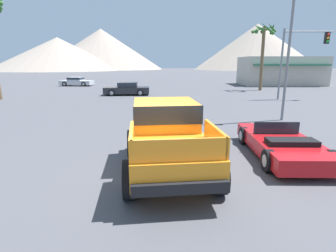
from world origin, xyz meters
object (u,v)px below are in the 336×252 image
at_px(red_convertible_car, 281,144).
at_px(traffic_light_main, 301,50).
at_px(parked_car_dark, 127,89).
at_px(street_lamp_post, 292,21).
at_px(palm_tree_tall, 264,40).
at_px(parked_car_silver, 76,81).
at_px(orange_pickup_truck, 167,132).

xyz_separation_m(red_convertible_car, traffic_light_main, (7.29, 14.23, 3.66)).
height_order(parked_car_dark, street_lamp_post, street_lamp_post).
bearing_deg(palm_tree_tall, traffic_light_main, -86.96).
xyz_separation_m(parked_car_silver, traffic_light_main, (23.72, -13.90, 3.48)).
height_order(orange_pickup_truck, red_convertible_car, orange_pickup_truck).
distance_m(orange_pickup_truck, palm_tree_tall, 25.87).
distance_m(orange_pickup_truck, red_convertible_car, 4.01).
bearing_deg(orange_pickup_truck, palm_tree_tall, 58.88).
relative_size(red_convertible_car, traffic_light_main, 0.75).
relative_size(parked_car_silver, street_lamp_post, 0.52).
relative_size(red_convertible_car, parked_car_silver, 0.97).
distance_m(red_convertible_car, parked_car_dark, 19.07).
bearing_deg(red_convertible_car, street_lamp_post, 67.50).
xyz_separation_m(orange_pickup_truck, red_convertible_car, (3.82, 1.02, -0.69)).
relative_size(orange_pickup_truck, red_convertible_car, 1.13).
distance_m(red_convertible_car, street_lamp_post, 7.86).
height_order(parked_car_dark, traffic_light_main, traffic_light_main).
bearing_deg(parked_car_dark, red_convertible_car, -158.76).
bearing_deg(street_lamp_post, red_convertible_car, -113.44).
distance_m(parked_car_silver, parked_car_dark, 13.77).
bearing_deg(traffic_light_main, parked_car_dark, 168.11).
relative_size(orange_pickup_truck, traffic_light_main, 0.84).
relative_size(traffic_light_main, palm_tree_tall, 0.79).
xyz_separation_m(parked_car_silver, street_lamp_post, (18.93, -22.36, 4.54)).
xyz_separation_m(parked_car_dark, palm_tree_tall, (14.66, 4.71, 4.93)).
relative_size(red_convertible_car, palm_tree_tall, 0.59).
relative_size(traffic_light_main, street_lamp_post, 0.67).
relative_size(parked_car_silver, traffic_light_main, 0.77).
bearing_deg(palm_tree_tall, parked_car_silver, 165.53).
xyz_separation_m(parked_car_dark, traffic_light_main, (15.08, -3.18, 3.45)).
bearing_deg(traffic_light_main, orange_pickup_truck, -126.08).
height_order(parked_car_silver, street_lamp_post, street_lamp_post).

